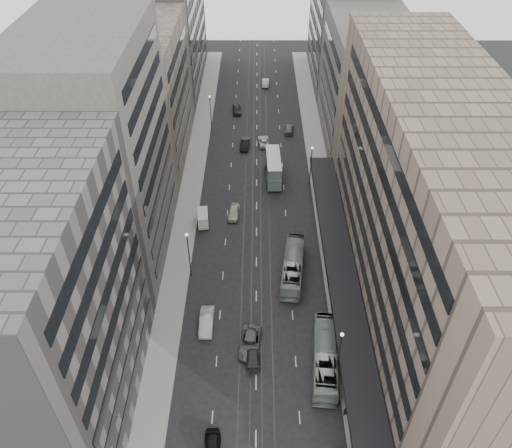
{
  "coord_description": "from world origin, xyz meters",
  "views": [
    {
      "loc": [
        0.08,
        -40.01,
        53.66
      ],
      "look_at": [
        -0.07,
        18.01,
        5.03
      ],
      "focal_mm": 35.0,
      "sensor_mm": 36.0,
      "label": 1
    }
  ],
  "objects_px": {
    "bus_far": "(293,266)",
    "double_decker": "(273,168)",
    "bus_near": "(325,357)",
    "panel_van": "(203,218)",
    "pedestrian": "(346,411)",
    "sedan_1": "(207,322)",
    "sedan_2": "(250,343)"
  },
  "relations": [
    {
      "from": "bus_near",
      "to": "double_decker",
      "type": "relative_size",
      "value": 1.36
    },
    {
      "from": "double_decker",
      "to": "pedestrian",
      "type": "xyz_separation_m",
      "value": [
        7.12,
        -47.3,
        -1.65
      ]
    },
    {
      "from": "bus_near",
      "to": "pedestrian",
      "type": "relative_size",
      "value": 7.32
    },
    {
      "from": "bus_far",
      "to": "sedan_1",
      "type": "relative_size",
      "value": 2.36
    },
    {
      "from": "bus_far",
      "to": "pedestrian",
      "type": "bearing_deg",
      "value": 109.36
    },
    {
      "from": "sedan_1",
      "to": "sedan_2",
      "type": "relative_size",
      "value": 0.9
    },
    {
      "from": "bus_near",
      "to": "double_decker",
      "type": "xyz_separation_m",
      "value": [
        -5.42,
        40.57,
        0.92
      ]
    },
    {
      "from": "bus_near",
      "to": "sedan_1",
      "type": "height_order",
      "value": "bus_near"
    },
    {
      "from": "panel_van",
      "to": "sedan_1",
      "type": "height_order",
      "value": "panel_van"
    },
    {
      "from": "sedan_1",
      "to": "sedan_2",
      "type": "xyz_separation_m",
      "value": [
        5.87,
        -3.37,
        -0.05
      ]
    },
    {
      "from": "sedan_1",
      "to": "pedestrian",
      "type": "xyz_separation_m",
      "value": [
        16.85,
        -12.9,
        0.15
      ]
    },
    {
      "from": "sedan_2",
      "to": "pedestrian",
      "type": "bearing_deg",
      "value": -35.23
    },
    {
      "from": "panel_van",
      "to": "sedan_1",
      "type": "distance_m",
      "value": 21.45
    },
    {
      "from": "bus_near",
      "to": "pedestrian",
      "type": "distance_m",
      "value": 6.98
    },
    {
      "from": "bus_near",
      "to": "panel_van",
      "type": "bearing_deg",
      "value": -51.82
    },
    {
      "from": "bus_far",
      "to": "sedan_1",
      "type": "height_order",
      "value": "bus_far"
    },
    {
      "from": "bus_far",
      "to": "bus_near",
      "type": "bearing_deg",
      "value": 108.4
    },
    {
      "from": "bus_far",
      "to": "double_decker",
      "type": "height_order",
      "value": "double_decker"
    },
    {
      "from": "panel_van",
      "to": "sedan_2",
      "type": "xyz_separation_m",
      "value": [
        8.12,
        -24.7,
        -0.53
      ]
    },
    {
      "from": "bus_near",
      "to": "pedestrian",
      "type": "bearing_deg",
      "value": 110.03
    },
    {
      "from": "bus_far",
      "to": "panel_van",
      "type": "distance_m",
      "value": 18.47
    },
    {
      "from": "sedan_2",
      "to": "panel_van",
      "type": "bearing_deg",
      "value": 113.94
    },
    {
      "from": "pedestrian",
      "to": "double_decker",
      "type": "bearing_deg",
      "value": -107.74
    },
    {
      "from": "sedan_2",
      "to": "pedestrian",
      "type": "xyz_separation_m",
      "value": [
        10.98,
        -9.53,
        0.21
      ]
    },
    {
      "from": "sedan_2",
      "to": "bus_far",
      "type": "bearing_deg",
      "value": 70.32
    },
    {
      "from": "bus_near",
      "to": "panel_van",
      "type": "height_order",
      "value": "bus_near"
    },
    {
      "from": "double_decker",
      "to": "sedan_1",
      "type": "height_order",
      "value": "double_decker"
    },
    {
      "from": "sedan_2",
      "to": "pedestrian",
      "type": "distance_m",
      "value": 14.54
    },
    {
      "from": "bus_near",
      "to": "sedan_2",
      "type": "xyz_separation_m",
      "value": [
        -9.28,
        2.8,
        -0.93
      ]
    },
    {
      "from": "panel_van",
      "to": "pedestrian",
      "type": "height_order",
      "value": "panel_van"
    },
    {
      "from": "double_decker",
      "to": "sedan_2",
      "type": "xyz_separation_m",
      "value": [
        -3.86,
        -37.76,
        -1.85
      ]
    },
    {
      "from": "bus_far",
      "to": "double_decker",
      "type": "xyz_separation_m",
      "value": [
        -2.34,
        24.72,
        0.96
      ]
    }
  ]
}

